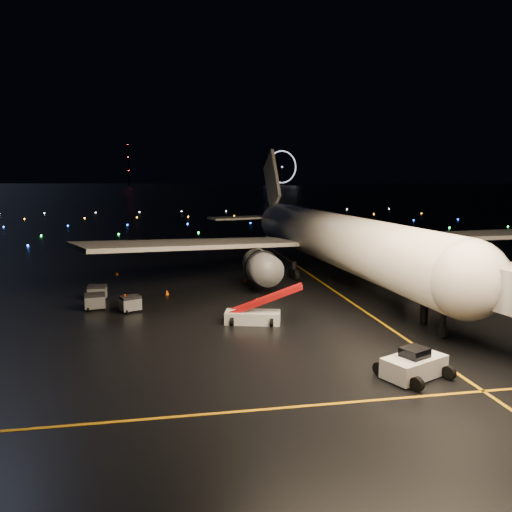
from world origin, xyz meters
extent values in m
plane|color=black|center=(0.00, 300.00, 0.00)|extent=(2000.00, 2000.00, 0.00)
cube|color=orange|center=(12.00, 15.00, 0.01)|extent=(0.25, 80.00, 0.02)
cube|color=orange|center=(-5.00, -10.00, 0.01)|extent=(60.00, 0.25, 0.02)
cube|color=silver|center=(8.93, -7.29, 0.98)|extent=(4.61, 3.63, 1.95)
imported|color=#E0520F|center=(-10.33, 12.03, 0.86)|extent=(0.53, 1.04, 1.71)
cone|color=#F76005|center=(2.58, 13.51, 0.24)|extent=(0.49, 0.49, 0.48)
cone|color=#F76005|center=(2.82, 23.12, 0.27)|extent=(0.52, 0.52, 0.54)
cone|color=#F76005|center=(-6.46, 18.34, 0.27)|extent=(0.55, 0.55, 0.55)
cone|color=#F76005|center=(-12.88, 30.82, 0.22)|extent=(0.51, 0.51, 0.45)
cylinder|color=black|center=(-60.00, 740.00, 32.00)|extent=(1.80, 1.80, 64.00)
cube|color=gray|center=(-9.85, 12.02, 0.76)|extent=(2.14, 1.88, 1.52)
cube|color=gray|center=(-13.26, 13.38, 0.80)|extent=(2.04, 1.57, 1.59)
cube|color=gray|center=(-13.57, 17.44, 0.76)|extent=(1.86, 1.35, 1.53)
camera|label=1|loc=(-6.28, -35.16, 12.60)|focal=35.00mm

